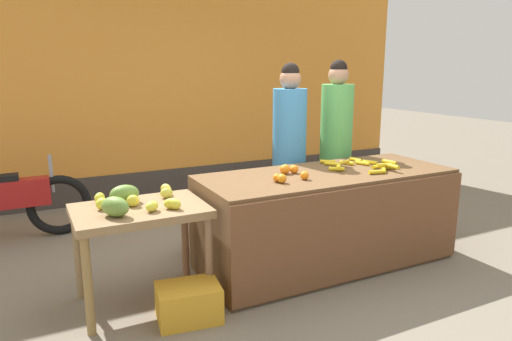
{
  "coord_description": "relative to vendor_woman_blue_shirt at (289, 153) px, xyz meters",
  "views": [
    {
      "loc": [
        -1.96,
        -3.31,
        1.78
      ],
      "look_at": [
        -0.22,
        0.15,
        0.9
      ],
      "focal_mm": 32.68,
      "sensor_mm": 36.0,
      "label": 1
    }
  ],
  "objects": [
    {
      "name": "vendor_woman_blue_shirt",
      "position": [
        0.0,
        0.0,
        0.0
      ],
      "size": [
        0.34,
        0.34,
        1.81
      ],
      "color": "#33333D",
      "rests_on": "ground"
    },
    {
      "name": "banana_bunch_pile",
      "position": [
        0.38,
        -0.7,
        -0.03
      ],
      "size": [
        0.63,
        0.68,
        0.07
      ],
      "color": "yellow",
      "rests_on": "fruit_stall_counter"
    },
    {
      "name": "mango_papaya_pile",
      "position": [
        -1.75,
        -0.68,
        -0.09
      ],
      "size": [
        0.64,
        0.58,
        0.14
      ],
      "color": "#D6D445",
      "rests_on": "side_table_wooden"
    },
    {
      "name": "parked_motorcycle",
      "position": [
        -2.6,
        1.19,
        -0.51
      ],
      "size": [
        1.6,
        0.18,
        0.88
      ],
      "color": "black",
      "rests_on": "ground"
    },
    {
      "name": "side_table_wooden",
      "position": [
        -1.69,
        -0.7,
        -0.26
      ],
      "size": [
        0.95,
        0.66,
        0.76
      ],
      "color": "olive",
      "rests_on": "ground"
    },
    {
      "name": "ground_plane",
      "position": [
        -0.43,
        -0.7,
        -0.91
      ],
      "size": [
        24.0,
        24.0,
        0.0
      ],
      "primitive_type": "plane",
      "color": "#756B5B"
    },
    {
      "name": "vendor_woman_green_shirt",
      "position": [
        0.59,
        0.01,
        0.02
      ],
      "size": [
        0.34,
        0.34,
        1.84
      ],
      "color": "#33333D",
      "rests_on": "ground"
    },
    {
      "name": "fruit_stall_counter",
      "position": [
        -0.02,
        -0.71,
        -0.48
      ],
      "size": [
        2.3,
        0.92,
        0.85
      ],
      "color": "brown",
      "rests_on": "ground"
    },
    {
      "name": "produce_crate",
      "position": [
        -1.47,
        -1.09,
        -0.78
      ],
      "size": [
        0.48,
        0.38,
        0.26
      ],
      "primitive_type": "cube",
      "rotation": [
        0.0,
        0.0,
        -0.14
      ],
      "color": "gold",
      "rests_on": "ground"
    },
    {
      "name": "produce_sack",
      "position": [
        -0.96,
        0.0,
        -0.63
      ],
      "size": [
        0.38,
        0.33,
        0.56
      ],
      "primitive_type": "ellipsoid",
      "rotation": [
        0.0,
        0.0,
        0.09
      ],
      "color": "tan",
      "rests_on": "ground"
    },
    {
      "name": "orange_pile",
      "position": [
        -0.42,
        -0.69,
        -0.02
      ],
      "size": [
        0.36,
        0.35,
        0.08
      ],
      "color": "orange",
      "rests_on": "fruit_stall_counter"
    },
    {
      "name": "market_wall_back",
      "position": [
        -0.43,
        2.32,
        0.77
      ],
      "size": [
        7.22,
        0.23,
        3.43
      ],
      "color": "orange",
      "rests_on": "ground"
    }
  ]
}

